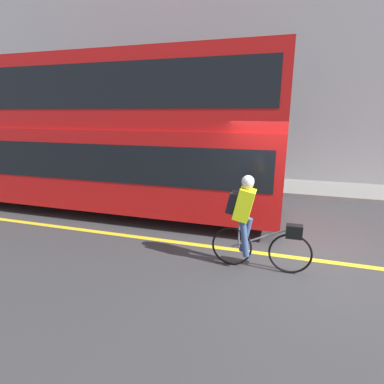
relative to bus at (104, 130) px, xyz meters
name	(u,v)px	position (x,y,z in m)	size (l,w,h in m)	color
ground_plane	(286,253)	(4.90, -1.53, -2.20)	(80.00, 80.00, 0.00)	#38383A
road_center_line	(287,256)	(4.90, -1.71, -2.19)	(50.00, 0.14, 0.01)	yellow
sidewalk_curb	(286,187)	(4.90, 3.69, -2.13)	(60.00, 2.21, 0.13)	gray
building_facade	(295,73)	(4.90, 4.94, 1.83)	(60.00, 0.30, 8.05)	#9E9EA3
bus	(104,130)	(0.00, 0.00, 0.00)	(9.50, 2.60, 3.97)	black
cyclist_on_bike	(251,220)	(4.26, -2.32, -1.31)	(1.71, 0.32, 1.66)	black
trash_bin	(138,165)	(-0.87, 3.58, -1.62)	(0.58, 0.58, 0.89)	#194C23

